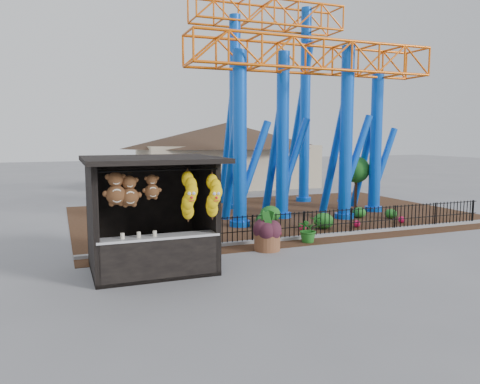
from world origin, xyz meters
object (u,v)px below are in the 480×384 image
object	(u,v)px
roller_coaster	(295,76)
potted_plant	(309,229)
prize_booth	(153,216)
terracotta_planter	(267,242)

from	to	relation	value
roller_coaster	potted_plant	xyz separation A→B (m)	(-2.43, -5.77, -5.97)
roller_coaster	prize_booth	bearing A→B (deg)	-137.98
roller_coaster	potted_plant	world-z (taller)	roller_coaster
terracotta_planter	potted_plant	xyz separation A→B (m)	(1.81, 0.49, 0.19)
potted_plant	roller_coaster	bearing A→B (deg)	76.40
terracotta_planter	potted_plant	distance (m)	1.88
roller_coaster	potted_plant	size ratio (longest dim) A/B	11.70
roller_coaster	potted_plant	distance (m)	8.65
prize_booth	roller_coaster	world-z (taller)	roller_coaster
terracotta_planter	roller_coaster	bearing A→B (deg)	55.88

